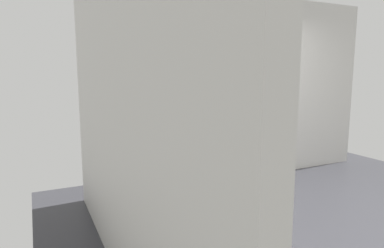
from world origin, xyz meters
name	(u,v)px	position (x,y,z in m)	size (l,w,h in m)	color
ground_plane	(327,225)	(0.00, 0.00, -0.05)	(5.85, 4.78, 0.10)	#2D2D33
wall_back	(240,89)	(-0.02, 1.73, 1.37)	(4.65, 0.58, 2.74)	beige
wall_left	(119,106)	(-2.27, 0.00, 1.37)	(0.12, 3.58, 2.74)	beige
bath_mat	(159,217)	(-1.64, 0.90, 0.01)	(0.68, 0.44, 0.01)	#474C56
vanity_sink_left	(142,174)	(-1.64, 1.48, 0.35)	(0.73, 0.46, 0.66)	brown
tap_on_left_sink	(138,141)	(-1.64, 1.64, 0.73)	(0.03, 0.13, 0.11)	silver
toilet	(221,161)	(-0.49, 1.47, 0.38)	(0.48, 0.62, 1.00)	brown
toothbrush_cup	(116,144)	(-1.93, 1.63, 0.72)	(0.07, 0.07, 0.20)	silver
soap_dispenser	(160,139)	(-1.34, 1.64, 0.74)	(0.06, 0.06, 0.19)	gray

